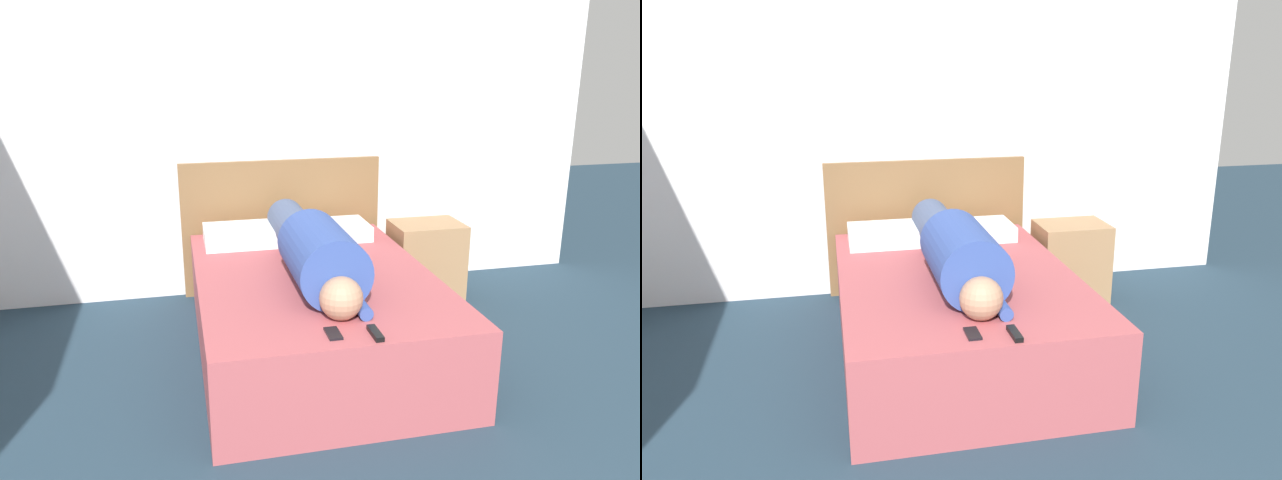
% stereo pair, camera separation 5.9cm
% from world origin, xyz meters
% --- Properties ---
extents(wall_back, '(5.32, 0.06, 2.60)m').
position_xyz_m(wall_back, '(0.00, 3.78, 1.30)').
color(wall_back, white).
rests_on(wall_back, ground_plane).
extents(bed, '(1.36, 1.96, 0.50)m').
position_xyz_m(bed, '(0.24, 2.62, 0.25)').
color(bed, '#A84C51').
rests_on(bed, ground_plane).
extents(headboard, '(1.48, 0.04, 1.00)m').
position_xyz_m(headboard, '(0.24, 3.71, 0.50)').
color(headboard, brown).
rests_on(headboard, ground_plane).
extents(nightstand, '(0.50, 0.37, 0.57)m').
position_xyz_m(nightstand, '(1.22, 3.28, 0.29)').
color(nightstand, '#A37A51').
rests_on(nightstand, ground_plane).
extents(person_lying, '(0.38, 1.63, 0.38)m').
position_xyz_m(person_lying, '(0.22, 2.57, 0.66)').
color(person_lying, tan).
rests_on(person_lying, bed).
extents(pillow_near_headboard, '(0.54, 0.37, 0.11)m').
position_xyz_m(pillow_near_headboard, '(-0.09, 3.33, 0.56)').
color(pillow_near_headboard, white).
rests_on(pillow_near_headboard, bed).
extents(pillow_second, '(0.51, 0.37, 0.10)m').
position_xyz_m(pillow_second, '(0.52, 3.33, 0.55)').
color(pillow_second, white).
rests_on(pillow_second, bed).
extents(tv_remote, '(0.04, 0.15, 0.02)m').
position_xyz_m(tv_remote, '(0.33, 1.74, 0.51)').
color(tv_remote, black).
rests_on(tv_remote, bed).
extents(cell_phone, '(0.06, 0.13, 0.01)m').
position_xyz_m(cell_phone, '(0.14, 1.80, 0.51)').
color(cell_phone, black).
rests_on(cell_phone, bed).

